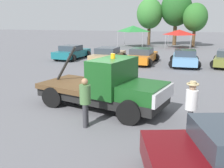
% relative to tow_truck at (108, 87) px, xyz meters
% --- Properties ---
extents(ground_plane, '(160.00, 160.00, 0.00)m').
position_rel_tow_truck_xyz_m(ground_plane, '(-0.33, 0.07, -0.92)').
color(ground_plane, slate).
extents(tow_truck, '(5.84, 3.24, 2.51)m').
position_rel_tow_truck_xyz_m(tow_truck, '(0.00, 0.00, 0.00)').
color(tow_truck, black).
rests_on(tow_truck, ground).
extents(person_near_truck, '(0.39, 0.39, 1.75)m').
position_rel_tow_truck_xyz_m(person_near_truck, '(3.34, -1.40, 0.11)').
color(person_near_truck, '#38383D').
rests_on(person_near_truck, ground).
extents(person_at_hood, '(0.38, 0.38, 1.72)m').
position_rel_tow_truck_xyz_m(person_at_hood, '(-0.09, -1.99, 0.07)').
color(person_at_hood, '#38383D').
rests_on(person_at_hood, ground).
extents(parked_car_teal, '(2.59, 4.39, 1.34)m').
position_rel_tow_truck_xyz_m(parked_car_teal, '(-7.99, 12.09, -0.27)').
color(parked_car_teal, '#196670').
rests_on(parked_car_teal, ground).
extents(parked_car_tan, '(2.55, 4.84, 1.34)m').
position_rel_tow_truck_xyz_m(parked_car_tan, '(-4.02, 11.34, -0.27)').
color(parked_car_tan, tan).
rests_on(parked_car_tan, ground).
extents(parked_car_orange, '(2.55, 4.64, 1.34)m').
position_rel_tow_truck_xyz_m(parked_car_orange, '(-1.05, 11.68, -0.27)').
color(parked_car_orange, orange).
rests_on(parked_car_orange, ground).
extents(parked_car_skyblue, '(2.61, 4.40, 1.34)m').
position_rel_tow_truck_xyz_m(parked_car_skyblue, '(2.49, 11.68, -0.27)').
color(parked_car_skyblue, '#669ED1').
rests_on(parked_car_skyblue, ground).
extents(canopy_tent_green, '(3.52, 3.52, 2.96)m').
position_rel_tow_truck_xyz_m(canopy_tent_green, '(-5.28, 25.28, 1.62)').
color(canopy_tent_green, '#9E9EA3').
rests_on(canopy_tent_green, ground).
extents(canopy_tent_red, '(3.22, 3.22, 2.46)m').
position_rel_tow_truck_xyz_m(canopy_tent_red, '(0.95, 25.72, 1.19)').
color(canopy_tent_red, '#9E9EA3').
rests_on(canopy_tent_red, ground).
extents(tree_left, '(3.86, 3.86, 6.90)m').
position_rel_tow_truck_xyz_m(tree_left, '(-3.78, 29.27, 3.71)').
color(tree_left, brown).
rests_on(tree_left, ground).
extents(tree_center, '(4.49, 4.49, 8.01)m').
position_rel_tow_truck_xyz_m(tree_center, '(0.02, 30.03, 4.46)').
color(tree_center, brown).
rests_on(tree_center, ground).
extents(tree_right, '(3.37, 3.37, 6.02)m').
position_rel_tow_truck_xyz_m(tree_right, '(2.81, 28.33, 3.12)').
color(tree_right, brown).
rests_on(tree_right, ground).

